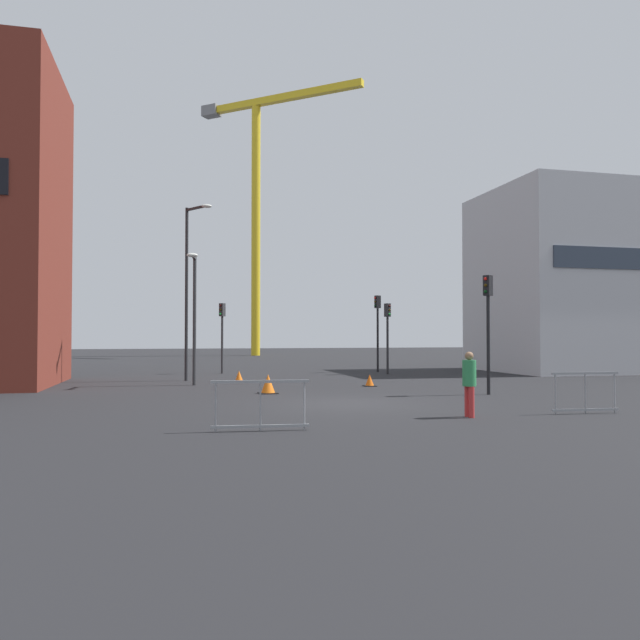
# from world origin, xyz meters

# --- Properties ---
(ground) EXTENTS (160.00, 160.00, 0.00)m
(ground) POSITION_xyz_m (0.00, 0.00, 0.00)
(ground) COLOR black
(office_block) EXTENTS (9.54, 8.40, 10.31)m
(office_block) POSITION_xyz_m (17.25, 13.29, 5.16)
(office_block) COLOR #B7B7BC
(office_block) RESTS_ON ground
(construction_crane) EXTENTS (14.74, 12.20, 26.46)m
(construction_crane) POSITION_xyz_m (3.41, 44.44, 17.29)
(construction_crane) COLOR yellow
(construction_crane) RESTS_ON ground
(streetlamp_tall) EXTENTS (1.11, 1.36, 7.80)m
(streetlamp_tall) POSITION_xyz_m (-4.41, 10.38, 4.55)
(streetlamp_tall) COLOR #232326
(streetlamp_tall) RESTS_ON ground
(streetlamp_short) EXTENTS (0.44, 1.40, 5.29)m
(streetlamp_short) POSITION_xyz_m (-4.27, 7.67, 3.20)
(streetlamp_short) COLOR #2D2D30
(streetlamp_short) RESTS_ON ground
(traffic_light_crosswalk) EXTENTS (0.38, 0.35, 4.11)m
(traffic_light_crosswalk) POSITION_xyz_m (5.46, 1.45, 2.75)
(traffic_light_crosswalk) COLOR black
(traffic_light_crosswalk) RESTS_ON ground
(traffic_light_verge) EXTENTS (0.36, 0.38, 3.76)m
(traffic_light_verge) POSITION_xyz_m (-2.54, 15.48, 2.54)
(traffic_light_verge) COLOR #2D2D30
(traffic_light_verge) RESTS_ON ground
(traffic_light_near) EXTENTS (0.32, 0.39, 3.72)m
(traffic_light_near) POSITION_xyz_m (5.88, 12.86, 2.51)
(traffic_light_near) COLOR #232326
(traffic_light_near) RESTS_ON ground
(traffic_light_island) EXTENTS (0.39, 0.32, 4.26)m
(traffic_light_island) POSITION_xyz_m (5.99, 14.79, 2.84)
(traffic_light_island) COLOR black
(traffic_light_island) RESTS_ON ground
(pedestrian_walking) EXTENTS (0.34, 0.34, 1.63)m
(pedestrian_walking) POSITION_xyz_m (2.06, -3.79, 0.94)
(pedestrian_walking) COLOR red
(pedestrian_walking) RESTS_ON ground
(safety_barrier_mid_span) EXTENTS (2.09, 0.25, 1.08)m
(safety_barrier_mid_span) POSITION_xyz_m (-3.30, -4.78, 0.56)
(safety_barrier_mid_span) COLOR gray
(safety_barrier_mid_span) RESTS_ON ground
(safety_barrier_front) EXTENTS (1.87, 0.20, 1.08)m
(safety_barrier_front) POSITION_xyz_m (5.32, -3.84, 0.56)
(safety_barrier_front) COLOR gray
(safety_barrier_front) RESTS_ON ground
(traffic_cone_by_barrier) EXTENTS (0.47, 0.47, 0.48)m
(traffic_cone_by_barrier) POSITION_xyz_m (2.57, 5.73, 0.22)
(traffic_cone_by_barrier) COLOR black
(traffic_cone_by_barrier) RESTS_ON ground
(traffic_cone_orange) EXTENTS (0.49, 0.49, 0.49)m
(traffic_cone_orange) POSITION_xyz_m (-2.27, 9.40, 0.23)
(traffic_cone_orange) COLOR black
(traffic_cone_orange) RESTS_ON ground
(traffic_cone_on_verge) EXTENTS (0.66, 0.66, 0.67)m
(traffic_cone_on_verge) POSITION_xyz_m (-1.85, 3.63, 0.31)
(traffic_cone_on_verge) COLOR black
(traffic_cone_on_verge) RESTS_ON ground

